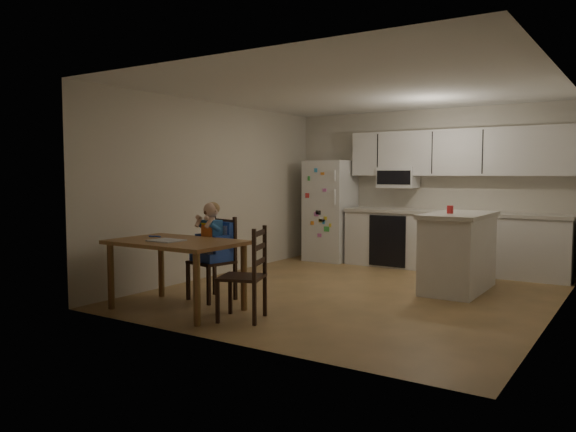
# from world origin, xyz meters

# --- Properties ---
(room) EXTENTS (4.52, 5.01, 2.51)m
(room) POSITION_xyz_m (0.00, 0.48, 1.25)
(room) COLOR olive
(room) RESTS_ON ground
(refrigerator) EXTENTS (0.72, 0.70, 1.70)m
(refrigerator) POSITION_xyz_m (-1.55, 2.15, 0.85)
(refrigerator) COLOR silver
(refrigerator) RESTS_ON ground
(kitchen_run) EXTENTS (3.37, 0.62, 2.15)m
(kitchen_run) POSITION_xyz_m (0.50, 2.24, 0.88)
(kitchen_run) COLOR silver
(kitchen_run) RESTS_ON ground
(kitchen_island) EXTENTS (0.70, 1.34, 0.99)m
(kitchen_island) POSITION_xyz_m (1.03, 0.83, 0.50)
(kitchen_island) COLOR silver
(kitchen_island) RESTS_ON ground
(red_cup) EXTENTS (0.08, 0.08, 0.10)m
(red_cup) POSITION_xyz_m (0.95, 0.70, 1.04)
(red_cup) COLOR red
(red_cup) RESTS_ON kitchen_island
(dining_table) EXTENTS (1.42, 0.91, 0.76)m
(dining_table) POSITION_xyz_m (-1.25, -1.85, 0.66)
(dining_table) COLOR brown
(dining_table) RESTS_ON ground
(napkin) EXTENTS (0.33, 0.29, 0.01)m
(napkin) POSITION_xyz_m (-1.30, -1.95, 0.77)
(napkin) COLOR #AEAEB3
(napkin) RESTS_ON dining_table
(toddler_spoon) EXTENTS (0.12, 0.06, 0.02)m
(toddler_spoon) POSITION_xyz_m (-1.70, -1.75, 0.77)
(toddler_spoon) COLOR blue
(toddler_spoon) RESTS_ON dining_table
(chair_booster) EXTENTS (0.51, 0.51, 1.15)m
(chair_booster) POSITION_xyz_m (-1.24, -1.23, 0.69)
(chair_booster) COLOR black
(chair_booster) RESTS_ON ground
(chair_side) EXTENTS (0.54, 0.54, 0.95)m
(chair_side) POSITION_xyz_m (-0.31, -1.77, 0.54)
(chair_side) COLOR black
(chair_side) RESTS_ON ground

